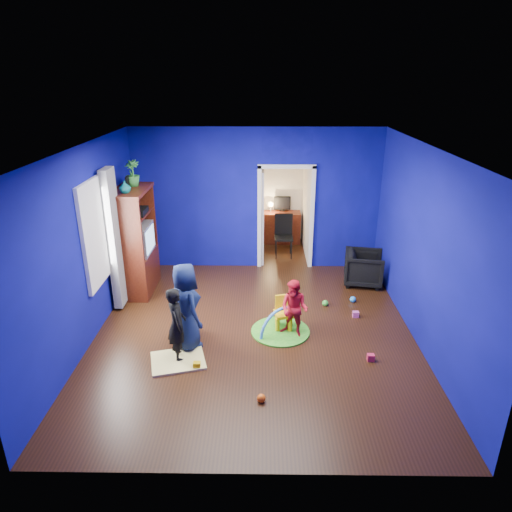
{
  "coord_description": "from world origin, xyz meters",
  "views": [
    {
      "loc": [
        0.11,
        -6.28,
        3.85
      ],
      "look_at": [
        0.02,
        0.4,
        1.17
      ],
      "focal_mm": 32.0,
      "sensor_mm": 36.0,
      "label": 1
    }
  ],
  "objects_px": {
    "vase": "(125,187)",
    "study_desk": "(282,227)",
    "play_mat": "(280,331)",
    "child_black": "(177,324)",
    "hopper_ball": "(187,326)",
    "crt_tv": "(138,239)",
    "tv_armoire": "(136,241)",
    "child_navy": "(186,306)",
    "kid_chair": "(284,315)",
    "armchair": "(364,268)",
    "toddler_red": "(294,309)",
    "folding_chair": "(284,237)"
  },
  "relations": [
    {
      "from": "child_black",
      "to": "play_mat",
      "type": "bearing_deg",
      "value": -83.81
    },
    {
      "from": "child_black",
      "to": "folding_chair",
      "type": "relative_size",
      "value": 1.21
    },
    {
      "from": "armchair",
      "to": "play_mat",
      "type": "bearing_deg",
      "value": 147.05
    },
    {
      "from": "hopper_ball",
      "to": "study_desk",
      "type": "bearing_deg",
      "value": 69.33
    },
    {
      "from": "child_black",
      "to": "tv_armoire",
      "type": "relative_size",
      "value": 0.57
    },
    {
      "from": "armchair",
      "to": "play_mat",
      "type": "xyz_separation_m",
      "value": [
        -1.68,
        -1.84,
        -0.32
      ]
    },
    {
      "from": "vase",
      "to": "crt_tv",
      "type": "height_order",
      "value": "vase"
    },
    {
      "from": "toddler_red",
      "to": "armchair",
      "type": "bearing_deg",
      "value": 80.27
    },
    {
      "from": "crt_tv",
      "to": "study_desk",
      "type": "bearing_deg",
      "value": 44.27
    },
    {
      "from": "armchair",
      "to": "vase",
      "type": "distance_m",
      "value": 4.68
    },
    {
      "from": "toddler_red",
      "to": "kid_chair",
      "type": "height_order",
      "value": "toddler_red"
    },
    {
      "from": "child_black",
      "to": "folding_chair",
      "type": "height_order",
      "value": "child_black"
    },
    {
      "from": "play_mat",
      "to": "child_black",
      "type": "bearing_deg",
      "value": -154.16
    },
    {
      "from": "tv_armoire",
      "to": "kid_chair",
      "type": "bearing_deg",
      "value": -27.85
    },
    {
      "from": "crt_tv",
      "to": "hopper_ball",
      "type": "xyz_separation_m",
      "value": [
        1.12,
        -1.68,
        -0.83
      ]
    },
    {
      "from": "vase",
      "to": "study_desk",
      "type": "bearing_deg",
      "value": 46.88
    },
    {
      "from": "child_navy",
      "to": "kid_chair",
      "type": "bearing_deg",
      "value": -104.84
    },
    {
      "from": "armchair",
      "to": "tv_armoire",
      "type": "height_order",
      "value": "tv_armoire"
    },
    {
      "from": "child_navy",
      "to": "vase",
      "type": "xyz_separation_m",
      "value": [
        -1.21,
        1.63,
        1.4
      ]
    },
    {
      "from": "child_navy",
      "to": "vase",
      "type": "relative_size",
      "value": 6.42
    },
    {
      "from": "vase",
      "to": "study_desk",
      "type": "relative_size",
      "value": 0.24
    },
    {
      "from": "child_black",
      "to": "play_mat",
      "type": "height_order",
      "value": "child_black"
    },
    {
      "from": "child_navy",
      "to": "play_mat",
      "type": "height_order",
      "value": "child_navy"
    },
    {
      "from": "play_mat",
      "to": "study_desk",
      "type": "xyz_separation_m",
      "value": [
        0.18,
        4.21,
        0.36
      ]
    },
    {
      "from": "play_mat",
      "to": "armchair",
      "type": "bearing_deg",
      "value": 47.56
    },
    {
      "from": "toddler_red",
      "to": "kid_chair",
      "type": "bearing_deg",
      "value": 154.54
    },
    {
      "from": "play_mat",
      "to": "toddler_red",
      "type": "bearing_deg",
      "value": -25.56
    },
    {
      "from": "vase",
      "to": "tv_armoire",
      "type": "height_order",
      "value": "vase"
    },
    {
      "from": "toddler_red",
      "to": "crt_tv",
      "type": "distance_m",
      "value": 3.27
    },
    {
      "from": "crt_tv",
      "to": "kid_chair",
      "type": "bearing_deg",
      "value": -28.21
    },
    {
      "from": "child_navy",
      "to": "kid_chair",
      "type": "xyz_separation_m",
      "value": [
        1.47,
        0.51,
        -0.42
      ]
    },
    {
      "from": "child_black",
      "to": "vase",
      "type": "xyz_separation_m",
      "value": [
        -1.12,
        1.94,
        1.51
      ]
    },
    {
      "from": "tv_armoire",
      "to": "hopper_ball",
      "type": "xyz_separation_m",
      "value": [
        1.16,
        -1.68,
        -0.79
      ]
    },
    {
      "from": "play_mat",
      "to": "study_desk",
      "type": "bearing_deg",
      "value": 87.52
    },
    {
      "from": "child_black",
      "to": "hopper_ball",
      "type": "xyz_separation_m",
      "value": [
        0.03,
        0.57,
        -0.37
      ]
    },
    {
      "from": "toddler_red",
      "to": "tv_armoire",
      "type": "relative_size",
      "value": 0.48
    },
    {
      "from": "kid_chair",
      "to": "folding_chair",
      "type": "xyz_separation_m",
      "value": [
        0.13,
        3.15,
        0.21
      ]
    },
    {
      "from": "armchair",
      "to": "child_navy",
      "type": "xyz_separation_m",
      "value": [
        -3.1,
        -2.25,
        0.34
      ]
    },
    {
      "from": "toddler_red",
      "to": "folding_chair",
      "type": "height_order",
      "value": "toddler_red"
    },
    {
      "from": "armchair",
      "to": "child_black",
      "type": "distance_m",
      "value": 4.1
    },
    {
      "from": "kid_chair",
      "to": "child_navy",
      "type": "bearing_deg",
      "value": -172.96
    },
    {
      "from": "vase",
      "to": "hopper_ball",
      "type": "height_order",
      "value": "vase"
    },
    {
      "from": "armchair",
      "to": "tv_armoire",
      "type": "bearing_deg",
      "value": 103.78
    },
    {
      "from": "child_black",
      "to": "crt_tv",
      "type": "relative_size",
      "value": 1.59
    },
    {
      "from": "vase",
      "to": "tv_armoire",
      "type": "xyz_separation_m",
      "value": [
        0.0,
        0.3,
        -1.08
      ]
    },
    {
      "from": "armchair",
      "to": "study_desk",
      "type": "xyz_separation_m",
      "value": [
        -1.5,
        2.37,
        0.04
      ]
    },
    {
      "from": "armchair",
      "to": "vase",
      "type": "height_order",
      "value": "vase"
    },
    {
      "from": "tv_armoire",
      "to": "child_black",
      "type": "bearing_deg",
      "value": -63.41
    },
    {
      "from": "crt_tv",
      "to": "kid_chair",
      "type": "height_order",
      "value": "crt_tv"
    },
    {
      "from": "tv_armoire",
      "to": "kid_chair",
      "type": "distance_m",
      "value": 3.11
    }
  ]
}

